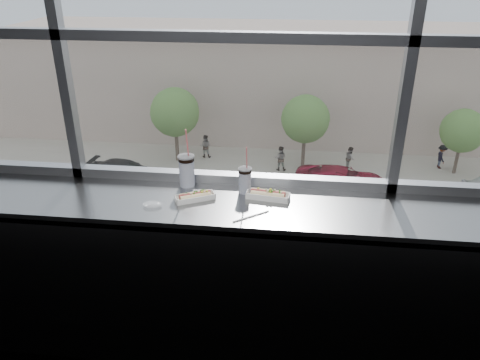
# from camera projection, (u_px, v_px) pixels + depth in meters

# --- Properties ---
(wall_back_lower) EXTENTS (6.00, 0.00, 6.00)m
(wall_back_lower) POSITION_uv_depth(u_px,v_px,m) (231.00, 254.00, 3.23)
(wall_back_lower) COLOR black
(wall_back_lower) RESTS_ON ground
(counter) EXTENTS (6.00, 0.55, 0.06)m
(counter) POSITION_uv_depth(u_px,v_px,m) (224.00, 207.00, 2.76)
(counter) COLOR gray
(counter) RESTS_ON ground
(counter_fascia) EXTENTS (6.00, 0.04, 1.04)m
(counter_fascia) POSITION_uv_depth(u_px,v_px,m) (219.00, 305.00, 2.75)
(counter_fascia) COLOR gray
(counter_fascia) RESTS_ON ground
(hotdog_tray_left) EXTENTS (0.24, 0.17, 0.06)m
(hotdog_tray_left) POSITION_uv_depth(u_px,v_px,m) (195.00, 196.00, 2.76)
(hotdog_tray_left) COLOR white
(hotdog_tray_left) RESTS_ON counter
(hotdog_tray_right) EXTENTS (0.27, 0.12, 0.06)m
(hotdog_tray_right) POSITION_uv_depth(u_px,v_px,m) (268.00, 195.00, 2.78)
(hotdog_tray_right) COLOR white
(hotdog_tray_right) RESTS_ON counter
(soda_cup_left) EXTENTS (0.10, 0.10, 0.38)m
(soda_cup_left) POSITION_uv_depth(u_px,v_px,m) (187.00, 169.00, 2.90)
(soda_cup_left) COLOR white
(soda_cup_left) RESTS_ON counter
(soda_cup_right) EXTENTS (0.08, 0.08, 0.31)m
(soda_cup_right) POSITION_uv_depth(u_px,v_px,m) (245.00, 179.00, 2.82)
(soda_cup_right) COLOR white
(soda_cup_right) RESTS_ON counter
(loose_straw) EXTENTS (0.19, 0.15, 0.01)m
(loose_straw) POSITION_uv_depth(u_px,v_px,m) (251.00, 216.00, 2.59)
(loose_straw) COLOR white
(loose_straw) RESTS_ON counter
(wrapper) EXTENTS (0.11, 0.08, 0.03)m
(wrapper) POSITION_uv_depth(u_px,v_px,m) (153.00, 204.00, 2.70)
(wrapper) COLOR silver
(wrapper) RESTS_ON counter
(plaza_ground) EXTENTS (120.00, 120.00, 0.00)m
(plaza_ground) POSITION_uv_depth(u_px,v_px,m) (289.00, 104.00, 47.20)
(plaza_ground) COLOR #ABA08B
(plaza_ground) RESTS_ON ground
(street_asphalt) EXTENTS (80.00, 10.00, 0.06)m
(street_asphalt) POSITION_uv_depth(u_px,v_px,m) (280.00, 222.00, 26.12)
(street_asphalt) COLOR black
(street_asphalt) RESTS_ON plaza_ground
(far_sidewalk) EXTENTS (80.00, 6.00, 0.04)m
(far_sidewalk) POSITION_uv_depth(u_px,v_px,m) (285.00, 165.00, 33.29)
(far_sidewalk) COLOR #ABA08B
(far_sidewalk) RESTS_ON plaza_ground
(far_building) EXTENTS (50.00, 14.00, 8.00)m
(far_building) POSITION_uv_depth(u_px,v_px,m) (290.00, 77.00, 40.55)
(far_building) COLOR tan
(far_building) RESTS_ON plaza_ground
(car_far_a) EXTENTS (2.87, 5.88, 1.89)m
(car_far_a) POSITION_uv_depth(u_px,v_px,m) (125.00, 169.00, 30.36)
(car_far_a) COLOR black
(car_far_a) RESTS_ON street_asphalt
(car_near_b) EXTENTS (3.13, 6.72, 2.19)m
(car_near_b) POSITION_uv_depth(u_px,v_px,m) (140.00, 236.00, 22.75)
(car_near_b) COLOR #3B3B3B
(car_near_b) RESTS_ON street_asphalt
(car_near_c) EXTENTS (3.19, 6.34, 2.03)m
(car_near_c) POSITION_uv_depth(u_px,v_px,m) (259.00, 245.00, 22.18)
(car_near_c) COLOR maroon
(car_near_c) RESTS_ON street_asphalt
(car_far_b) EXTENTS (3.55, 6.82, 2.17)m
(car_far_b) POSITION_uv_depth(u_px,v_px,m) (342.00, 177.00, 28.84)
(car_far_b) COLOR #AB0724
(car_far_b) RESTS_ON street_asphalt
(car_near_d) EXTENTS (3.61, 7.06, 2.26)m
(car_near_d) POSITION_uv_depth(u_px,v_px,m) (401.00, 252.00, 21.44)
(car_near_d) COLOR white
(car_near_d) RESTS_ON street_asphalt
(pedestrian_a) EXTENTS (0.91, 0.68, 2.05)m
(pedestrian_a) POSITION_uv_depth(u_px,v_px,m) (205.00, 144.00, 34.22)
(pedestrian_a) COLOR #66605B
(pedestrian_a) RESTS_ON far_sidewalk
(pedestrian_b) EXTENTS (0.94, 0.70, 2.11)m
(pedestrian_b) POSITION_uv_depth(u_px,v_px,m) (280.00, 156.00, 32.07)
(pedestrian_b) COLOR #66605B
(pedestrian_b) RESTS_ON far_sidewalk
(pedestrian_d) EXTENTS (0.68, 0.90, 2.03)m
(pedestrian_d) POSITION_uv_depth(u_px,v_px,m) (442.00, 154.00, 32.41)
(pedestrian_d) COLOR #66605B
(pedestrian_d) RESTS_ON far_sidewalk
(pedestrian_c) EXTENTS (0.66, 0.88, 1.97)m
(pedestrian_c) POSITION_uv_depth(u_px,v_px,m) (350.00, 156.00, 32.24)
(pedestrian_c) COLOR #66605B
(pedestrian_c) RESTS_ON far_sidewalk
(tree_left) EXTENTS (3.45, 3.45, 5.39)m
(tree_left) POSITION_uv_depth(u_px,v_px,m) (175.00, 112.00, 32.54)
(tree_left) COLOR #47382B
(tree_left) RESTS_ON far_sidewalk
(tree_center) EXTENTS (3.31, 3.31, 5.17)m
(tree_center) POSITION_uv_depth(u_px,v_px,m) (305.00, 119.00, 31.66)
(tree_center) COLOR #47382B
(tree_center) RESTS_ON far_sidewalk
(tree_right) EXTENTS (2.92, 2.92, 4.56)m
(tree_right) POSITION_uv_depth(u_px,v_px,m) (463.00, 131.00, 30.76)
(tree_right) COLOR #47382B
(tree_right) RESTS_ON far_sidewalk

